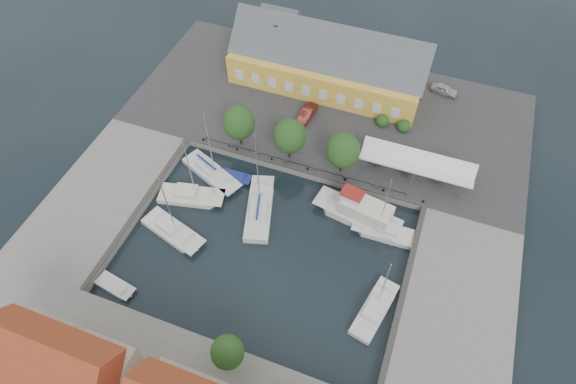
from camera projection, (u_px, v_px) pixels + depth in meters
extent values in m
plane|color=black|center=(270.00, 237.00, 57.21)|extent=(140.00, 140.00, 0.00)
cube|color=#2D2D30|center=(329.00, 110.00, 70.00)|extent=(56.00, 26.00, 1.00)
cube|color=slate|center=(102.00, 196.00, 60.37)|extent=(12.00, 24.00, 1.00)
cube|color=slate|center=(456.00, 311.00, 50.97)|extent=(12.00, 24.00, 1.00)
cube|color=#383533|center=(300.00, 170.00, 62.28)|extent=(56.00, 0.60, 0.12)
cube|color=#383533|center=(140.00, 206.00, 58.71)|extent=(0.60, 24.00, 0.12)
cube|color=#383533|center=(404.00, 291.00, 51.74)|extent=(0.60, 24.00, 0.12)
cylinder|color=black|center=(203.00, 140.00, 65.33)|extent=(0.24, 0.24, 0.40)
cylinder|color=black|center=(237.00, 149.00, 64.26)|extent=(0.24, 0.24, 0.40)
cylinder|color=black|center=(272.00, 159.00, 63.20)|extent=(0.24, 0.24, 0.40)
cylinder|color=black|center=(308.00, 169.00, 62.13)|extent=(0.24, 0.24, 0.40)
cylinder|color=black|center=(345.00, 180.00, 61.06)|extent=(0.24, 0.24, 0.40)
cylinder|color=black|center=(383.00, 191.00, 59.99)|extent=(0.24, 0.24, 0.40)
cylinder|color=black|center=(423.00, 202.00, 58.92)|extent=(0.24, 0.24, 0.40)
cube|color=gold|center=(327.00, 71.00, 71.12)|extent=(28.00, 10.00, 4.50)
cube|color=#474C51|center=(329.00, 51.00, 68.36)|extent=(28.56, 7.60, 7.60)
cube|color=gold|center=(279.00, 37.00, 77.10)|extent=(6.00, 6.00, 3.50)
cube|color=brown|center=(276.00, 28.00, 68.60)|extent=(0.60, 0.60, 1.20)
cube|color=white|center=(418.00, 162.00, 59.61)|extent=(14.00, 4.00, 0.25)
cylinder|color=silver|center=(365.00, 166.00, 60.93)|extent=(0.10, 0.10, 2.70)
cylinder|color=silver|center=(373.00, 147.00, 62.99)|extent=(0.10, 0.10, 2.70)
cylinder|color=silver|center=(412.00, 179.00, 59.64)|extent=(0.10, 0.10, 2.70)
cylinder|color=silver|center=(418.00, 159.00, 61.71)|extent=(0.10, 0.10, 2.70)
cylinder|color=silver|center=(461.00, 192.00, 58.36)|extent=(0.10, 0.10, 2.70)
cylinder|color=silver|center=(465.00, 171.00, 60.43)|extent=(0.10, 0.10, 2.70)
cylinder|color=black|center=(241.00, 138.00, 64.39)|extent=(0.30, 0.30, 2.10)
ellipsoid|color=#194117|center=(239.00, 122.00, 62.15)|extent=(4.20, 4.20, 4.83)
cylinder|color=black|center=(290.00, 151.00, 62.90)|extent=(0.30, 0.30, 2.10)
ellipsoid|color=#194117|center=(290.00, 136.00, 60.66)|extent=(4.20, 4.20, 4.83)
cylinder|color=black|center=(341.00, 165.00, 61.40)|extent=(0.30, 0.30, 2.10)
ellipsoid|color=#194117|center=(343.00, 150.00, 59.16)|extent=(4.20, 4.20, 4.83)
imported|color=#B8BBC0|center=(444.00, 90.00, 70.94)|extent=(4.25, 2.38, 1.37)
imported|color=maroon|center=(307.00, 113.00, 67.75)|extent=(2.10, 4.60, 1.46)
cube|color=silver|center=(259.00, 216.00, 58.93)|extent=(5.07, 8.38, 1.50)
cube|color=silver|center=(260.00, 205.00, 58.90)|extent=(5.41, 9.85, 0.08)
cube|color=silver|center=(259.00, 208.00, 58.06)|extent=(2.82, 3.59, 0.90)
cylinder|color=silver|center=(258.00, 171.00, 54.63)|extent=(0.12, 0.12, 11.80)
cube|color=navy|center=(258.00, 206.00, 57.35)|extent=(1.33, 3.83, 0.22)
cube|color=silver|center=(364.00, 220.00, 58.61)|extent=(9.28, 4.76, 1.80)
cube|color=silver|center=(357.00, 212.00, 58.21)|extent=(11.01, 4.92, 0.08)
cube|color=silver|center=(366.00, 210.00, 57.03)|extent=(6.47, 3.80, 2.20)
cube|color=silver|center=(352.00, 196.00, 56.53)|extent=(2.71, 2.21, 1.20)
cube|color=maroon|center=(353.00, 193.00, 56.02)|extent=(2.94, 2.34, 0.10)
cube|color=silver|center=(387.00, 235.00, 57.37)|extent=(6.02, 2.69, 1.30)
cube|color=silver|center=(382.00, 230.00, 56.97)|extent=(7.20, 2.63, 0.08)
cube|color=silver|center=(388.00, 229.00, 56.49)|extent=(2.43, 1.78, 0.90)
cylinder|color=silver|center=(385.00, 206.00, 53.41)|extent=(0.12, 0.12, 9.28)
cube|color=silver|center=(371.00, 316.00, 51.10)|extent=(3.71, 6.53, 1.30)
cube|color=silver|center=(376.00, 307.00, 50.95)|extent=(3.88, 7.71, 0.08)
cube|color=silver|center=(374.00, 310.00, 50.27)|extent=(2.15, 2.76, 0.90)
cylinder|color=silver|center=(384.00, 286.00, 47.82)|extent=(0.12, 0.12, 8.59)
cube|color=silver|center=(208.00, 172.00, 63.38)|extent=(7.90, 5.42, 1.30)
cube|color=silver|center=(212.00, 172.00, 62.44)|extent=(9.22, 5.92, 0.08)
cube|color=silver|center=(208.00, 167.00, 62.39)|extent=(3.46, 2.86, 0.90)
cylinder|color=silver|center=(210.00, 146.00, 57.94)|extent=(0.12, 0.12, 10.86)
cube|color=navy|center=(206.00, 162.00, 61.88)|extent=(3.50, 1.68, 0.22)
cube|color=silver|center=(186.00, 197.00, 60.80)|extent=(7.19, 4.30, 1.30)
cube|color=silver|center=(192.00, 194.00, 60.19)|extent=(8.48, 4.48, 0.08)
cube|color=silver|center=(186.00, 192.00, 59.88)|extent=(3.05, 2.52, 0.90)
cylinder|color=silver|center=(190.00, 169.00, 56.19)|extent=(0.12, 0.12, 10.08)
cube|color=silver|center=(170.00, 230.00, 57.76)|extent=(7.33, 4.60, 1.30)
cube|color=silver|center=(174.00, 230.00, 56.90)|extent=(8.60, 4.88, 0.08)
cube|color=silver|center=(169.00, 225.00, 56.79)|extent=(3.15, 2.58, 0.90)
cylinder|color=silver|center=(168.00, 208.00, 52.74)|extent=(0.12, 0.12, 10.12)
cube|color=silver|center=(113.00, 285.00, 53.27)|extent=(4.04, 2.40, 0.90)
cube|color=silver|center=(115.00, 285.00, 52.74)|extent=(4.77, 2.45, 0.08)
cube|color=navy|center=(233.00, 177.00, 62.77)|extent=(3.51, 1.80, 0.80)
cube|color=navy|center=(236.00, 176.00, 62.34)|extent=(4.21, 1.74, 0.08)
cube|color=beige|center=(68.00, 382.00, 42.60)|extent=(11.00, 8.00, 7.00)
cube|color=#9A4821|center=(47.00, 365.00, 38.84)|extent=(11.33, 6.50, 6.50)
cube|color=brown|center=(10.00, 346.00, 38.13)|extent=(0.70, 0.70, 1.00)
cube|color=brown|center=(63.00, 368.00, 37.15)|extent=(0.60, 0.60, 0.80)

